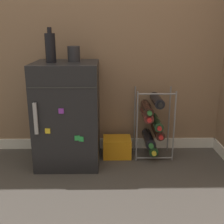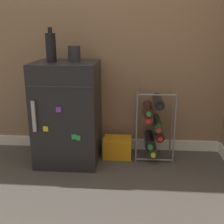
# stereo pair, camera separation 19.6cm
# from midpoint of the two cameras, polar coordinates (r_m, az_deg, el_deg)

# --- Properties ---
(ground_plane) EXTENTS (14.00, 14.00, 0.00)m
(ground_plane) POSITION_cam_midpoint_polar(r_m,az_deg,el_deg) (2.01, 1.22, -13.86)
(ground_plane) COLOR #423D38
(wall_back) EXTENTS (6.57, 0.07, 2.50)m
(wall_back) POSITION_cam_midpoint_polar(r_m,az_deg,el_deg) (2.35, 0.85, 21.86)
(wall_back) COLOR #84664C
(wall_back) RESTS_ON ground_plane
(mini_fridge) EXTENTS (0.47, 0.47, 0.79)m
(mini_fridge) POSITION_cam_midpoint_polar(r_m,az_deg,el_deg) (2.19, -11.52, -0.42)
(mini_fridge) COLOR black
(mini_fridge) RESTS_ON ground_plane
(wine_rack) EXTENTS (0.30, 0.32, 0.57)m
(wine_rack) POSITION_cam_midpoint_polar(r_m,az_deg,el_deg) (2.29, 5.72, -2.36)
(wine_rack) COLOR slate
(wine_rack) RESTS_ON ground_plane
(soda_box) EXTENTS (0.23, 0.19, 0.15)m
(soda_box) POSITION_cam_midpoint_polar(r_m,az_deg,el_deg) (2.35, -1.38, -7.15)
(soda_box) COLOR orange
(soda_box) RESTS_ON ground_plane
(fridge_top_cup) EXTENTS (0.09, 0.09, 0.11)m
(fridge_top_cup) POSITION_cam_midpoint_polar(r_m,az_deg,el_deg) (2.14, -10.43, 11.54)
(fridge_top_cup) COLOR #28282D
(fridge_top_cup) RESTS_ON mini_fridge
(fridge_top_bottle) EXTENTS (0.07, 0.07, 0.24)m
(fridge_top_bottle) POSITION_cam_midpoint_polar(r_m,az_deg,el_deg) (2.11, -15.10, 12.54)
(fridge_top_bottle) COLOR black
(fridge_top_bottle) RESTS_ON mini_fridge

